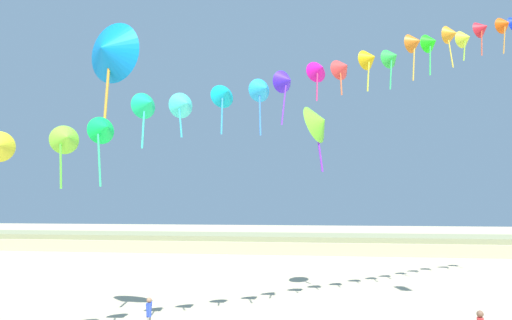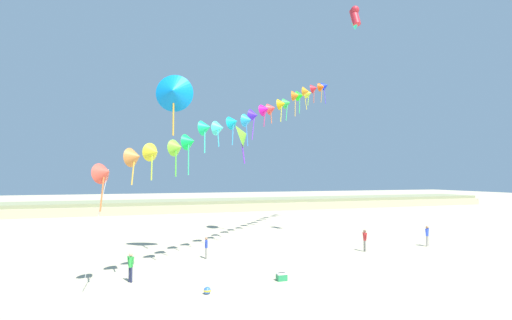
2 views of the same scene
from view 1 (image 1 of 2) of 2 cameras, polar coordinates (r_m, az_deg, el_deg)
The scene contains 5 objects.
dune_ridge at distance 60.98m, azimuth 6.60°, elevation -8.69°, with size 120.00×10.48×1.81m.
person_near_left at distance 22.91m, azimuth -11.21°, elevation -15.60°, with size 0.21×0.54×1.53m.
kite_banner_string at distance 27.50m, azimuth 6.42°, elevation 9.26°, with size 27.93×25.12×18.27m.
large_kite_low_lead at distance 32.73m, azimuth 6.68°, elevation 3.95°, with size 2.26×2.76×4.23m.
large_kite_high_solo at distance 24.89m, azimuth -15.33°, elevation 11.07°, with size 2.91×1.75×4.56m.
Camera 1 is at (3.27, -11.57, 5.29)m, focal length 38.00 mm.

